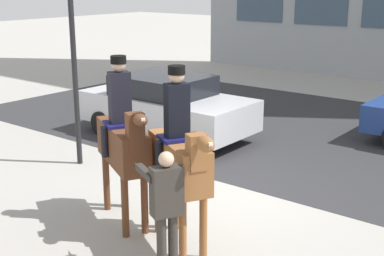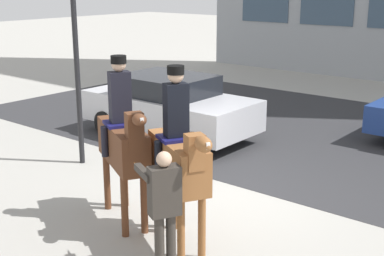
{
  "view_description": "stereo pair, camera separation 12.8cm",
  "coord_description": "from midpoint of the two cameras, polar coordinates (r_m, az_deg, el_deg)",
  "views": [
    {
      "loc": [
        5.17,
        -7.44,
        3.79
      ],
      "look_at": [
        0.2,
        -1.13,
        1.54
      ],
      "focal_mm": 50.0,
      "sensor_mm": 36.0,
      "label": 1
    },
    {
      "loc": [
        5.27,
        -7.36,
        3.79
      ],
      "look_at": [
        0.2,
        -1.13,
        1.54
      ],
      "focal_mm": 50.0,
      "sensor_mm": 36.0,
      "label": 2
    }
  ],
  "objects": [
    {
      "name": "road_surface",
      "position": [
        13.76,
        15.25,
        -0.92
      ],
      "size": [
        19.38,
        8.5,
        0.01
      ],
      "color": "#2D2D30",
      "rests_on": "ground_plane"
    },
    {
      "name": "ground_plane",
      "position": [
        9.82,
        3.66,
        -7.12
      ],
      "size": [
        80.0,
        80.0,
        0.0
      ],
      "primitive_type": "plane",
      "color": "#9E9B93"
    },
    {
      "name": "street_car_near_lane",
      "position": [
        13.16,
        -2.18,
        2.45
      ],
      "size": [
        4.32,
        2.06,
        1.53
      ],
      "color": "#B7B7BC",
      "rests_on": "ground_plane"
    },
    {
      "name": "traffic_light",
      "position": [
        11.08,
        -12.14,
        10.5
      ],
      "size": [
        0.24,
        0.29,
        4.31
      ],
      "color": "black",
      "rests_on": "ground_plane"
    },
    {
      "name": "mounted_horse_companion",
      "position": [
        7.54,
        -0.93,
        -3.14
      ],
      "size": [
        1.72,
        1.14,
        2.65
      ],
      "rotation": [
        0.0,
        0.0,
        -0.51
      ],
      "color": "brown",
      "rests_on": "ground_plane"
    },
    {
      "name": "pedestrian_bystander",
      "position": [
        6.89,
        -2.51,
        -8.12
      ],
      "size": [
        0.91,
        0.46,
        1.73
      ],
      "rotation": [
        0.0,
        0.0,
        2.66
      ],
      "color": "#332D28",
      "rests_on": "ground_plane"
    },
    {
      "name": "mounted_horse_lead",
      "position": [
        8.38,
        -6.91,
        -1.3
      ],
      "size": [
        1.76,
        1.15,
        2.67
      ],
      "rotation": [
        0.0,
        0.0,
        -0.49
      ],
      "color": "#59331E",
      "rests_on": "ground_plane"
    }
  ]
}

